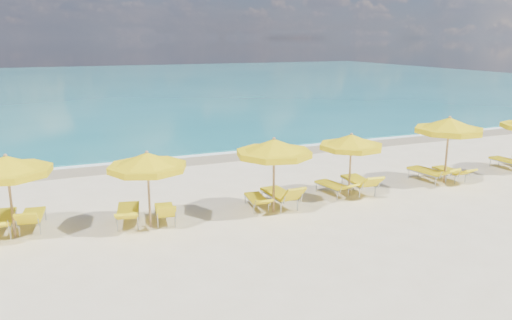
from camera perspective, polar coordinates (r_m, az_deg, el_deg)
name	(u,v)px	position (r m, az deg, el deg)	size (l,w,h in m)	color
ground_plane	(274,206)	(16.38, 2.04, -5.24)	(120.00, 120.00, 0.00)	beige
ocean	(105,84)	(62.61, -16.89, 8.28)	(120.00, 80.00, 0.30)	#146A72
wet_sand_band	(206,157)	(23.04, -5.69, 0.32)	(120.00, 2.60, 0.01)	tan
foam_line	(201,154)	(23.78, -6.26, 0.73)	(120.00, 1.20, 0.03)	white
whitecap_near	(60,131)	(31.50, -21.51, 3.05)	(14.00, 0.36, 0.05)	white
whitecap_far	(240,105)	(41.07, -1.87, 6.29)	(18.00, 0.30, 0.05)	white
umbrella_2	(7,166)	(14.78, -26.61, -0.66)	(2.75, 2.75, 2.37)	tan
umbrella_3	(147,162)	(14.32, -12.32, -0.25)	(2.31, 2.31, 2.28)	tan
umbrella_4	(274,148)	(15.25, 2.07, 1.33)	(2.72, 2.72, 2.40)	tan
umbrella_5	(351,142)	(17.22, 10.83, 2.01)	(2.70, 2.70, 2.22)	tan
umbrella_6	(449,126)	(19.79, 21.21, 3.65)	(3.22, 3.22, 2.55)	tan
lounger_2_left	(1,225)	(15.80, -27.11, -6.58)	(0.82, 2.14, 0.75)	#A5A8AD
lounger_2_right	(33,221)	(15.76, -24.18, -6.41)	(0.80, 1.81, 0.83)	#A5A8AD
lounger_3_left	(128,216)	(15.23, -14.39, -6.24)	(0.98, 2.03, 0.75)	#A5A8AD
lounger_3_right	(165,215)	(15.18, -10.36, -6.20)	(0.76, 1.66, 0.78)	#A5A8AD
lounger_4_left	(257,203)	(16.04, 0.10, -4.91)	(0.72, 1.70, 0.62)	#A5A8AD
lounger_4_right	(280,199)	(16.24, 2.77, -4.48)	(0.76, 1.98, 0.95)	#A5A8AD
lounger_5_left	(333,189)	(17.61, 8.78, -3.32)	(0.84, 1.81, 0.65)	#A5A8AD
lounger_5_right	(359,186)	(18.05, 11.67, -2.88)	(0.87, 2.07, 0.89)	#A5A8AD
lounger_6_left	(428,176)	(20.10, 19.07, -1.69)	(0.94, 2.06, 0.77)	#A5A8AD
lounger_6_right	(450,174)	(20.67, 21.29, -1.55)	(0.61, 1.78, 0.68)	#A5A8AD
lounger_7_left	(507,164)	(23.28, 26.80, -0.42)	(0.65, 1.79, 0.79)	#A5A8AD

